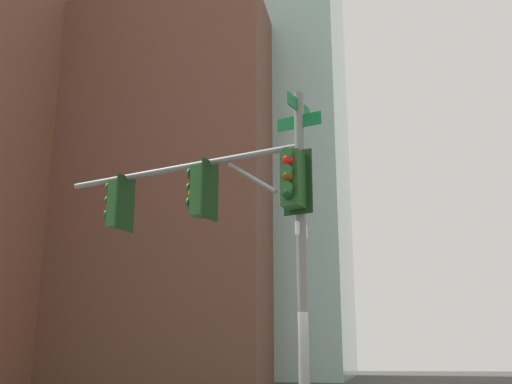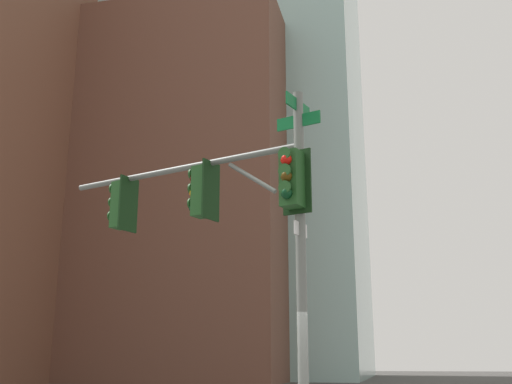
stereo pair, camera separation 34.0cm
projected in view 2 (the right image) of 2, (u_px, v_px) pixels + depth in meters
The scene contains 4 objects.
signal_pole_assembly at pixel (223, 206), 11.62m from camera, with size 5.66×2.32×6.47m.
building_brick_midblock at pixel (197, 200), 58.57m from camera, with size 18.23×19.07×32.74m, color brown.
building_glass_tower at pixel (215, 84), 74.53m from camera, with size 33.62×27.25×67.77m, color #9EC6C1.
building_brick_farside at pixel (165, 206), 63.32m from camera, with size 17.37×19.82×34.02m, color #4C3328.
Camera 2 is at (-1.53, 10.00, 1.72)m, focal length 43.44 mm.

